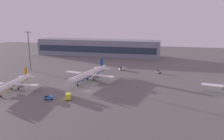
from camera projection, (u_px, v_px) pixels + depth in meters
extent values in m
plane|color=#605E5B|center=(88.00, 91.00, 124.48)|extent=(416.00, 416.00, 0.00)
cube|color=gray|center=(98.00, 49.00, 238.67)|extent=(125.64, 22.00, 14.00)
cube|color=#263347|center=(95.00, 49.00, 227.91)|extent=(120.61, 0.40, 6.16)
cube|color=gray|center=(98.00, 41.00, 236.83)|extent=(125.64, 19.80, 2.40)
cylinder|color=silver|center=(12.00, 84.00, 124.08)|extent=(6.66, 32.55, 3.42)
cone|color=silver|center=(28.00, 76.00, 140.91)|extent=(3.31, 2.81, 3.08)
cube|color=silver|center=(13.00, 84.00, 124.99)|extent=(28.99, 6.47, 0.31)
cube|color=silver|center=(27.00, 77.00, 139.22)|extent=(10.06, 3.14, 0.31)
cube|color=orange|center=(26.00, 72.00, 138.35)|extent=(0.56, 2.89, 5.84)
cylinder|color=slate|center=(22.00, 86.00, 124.45)|extent=(2.29, 3.42, 1.98)
cylinder|color=slate|center=(5.00, 85.00, 125.80)|extent=(2.29, 3.42, 1.98)
cube|color=orange|center=(12.00, 86.00, 124.29)|extent=(6.05, 29.94, 0.32)
cylinder|color=#333338|center=(1.00, 93.00, 114.44)|extent=(0.25, 0.25, 3.19)
cylinder|color=black|center=(1.00, 96.00, 114.80)|extent=(0.46, 1.02, 0.99)
cylinder|color=#333338|center=(18.00, 86.00, 126.34)|extent=(0.25, 0.25, 3.19)
cylinder|color=black|center=(18.00, 89.00, 126.69)|extent=(0.46, 1.02, 0.99)
cylinder|color=#333338|center=(11.00, 86.00, 126.88)|extent=(0.25, 0.25, 3.19)
cylinder|color=black|center=(12.00, 89.00, 127.23)|extent=(0.46, 1.02, 0.99)
cylinder|color=slate|center=(224.00, 88.00, 119.38)|extent=(2.80, 4.06, 2.31)
cylinder|color=silver|center=(88.00, 74.00, 143.41)|extent=(11.37, 37.94, 4.00)
cone|color=silver|center=(69.00, 82.00, 125.58)|extent=(4.22, 3.22, 3.80)
cone|color=silver|center=(103.00, 68.00, 161.43)|extent=(4.11, 3.60, 3.60)
cube|color=silver|center=(89.00, 74.00, 144.39)|extent=(33.86, 10.75, 0.37)
cube|color=silver|center=(102.00, 68.00, 159.62)|extent=(11.85, 4.75, 0.37)
cube|color=#19479E|center=(102.00, 64.00, 158.62)|extent=(0.97, 3.36, 6.84)
cylinder|color=slate|center=(97.00, 76.00, 142.15)|extent=(3.02, 4.17, 2.32)
cylinder|color=slate|center=(81.00, 74.00, 146.95)|extent=(3.02, 4.17, 2.32)
cube|color=#19479E|center=(88.00, 76.00, 143.66)|extent=(10.38, 34.89, 0.38)
cylinder|color=#333338|center=(78.00, 82.00, 133.13)|extent=(0.29, 0.29, 3.74)
cylinder|color=black|center=(78.00, 85.00, 133.55)|extent=(0.64, 1.22, 1.16)
cylinder|color=#333338|center=(94.00, 77.00, 145.19)|extent=(0.29, 0.29, 3.74)
cylinder|color=black|center=(94.00, 79.00, 145.61)|extent=(0.64, 1.22, 1.16)
cylinder|color=#333338|center=(87.00, 76.00, 147.11)|extent=(0.29, 0.29, 3.74)
cylinder|color=black|center=(87.00, 79.00, 147.53)|extent=(0.64, 1.22, 1.16)
cube|color=yellow|center=(69.00, 96.00, 113.78)|extent=(3.23, 3.43, 1.20)
cube|color=#1E232D|center=(68.00, 94.00, 113.57)|extent=(2.94, 3.06, 0.70)
cube|color=yellow|center=(68.00, 96.00, 111.24)|extent=(3.45, 4.19, 2.60)
cylinder|color=black|center=(66.00, 97.00, 114.16)|extent=(0.61, 0.95, 0.90)
cylinder|color=black|center=(71.00, 97.00, 114.42)|extent=(0.61, 0.95, 0.90)
cylinder|color=black|center=(66.00, 99.00, 110.76)|extent=(0.61, 0.95, 0.90)
cylinder|color=black|center=(70.00, 99.00, 111.02)|extent=(0.61, 0.95, 0.90)
cube|color=white|center=(158.00, 72.00, 163.65)|extent=(2.37, 2.40, 0.90)
cube|color=#1E232D|center=(158.00, 71.00, 163.47)|extent=(2.13, 2.17, 0.70)
cylinder|color=black|center=(157.00, 73.00, 163.47)|extent=(0.89, 0.79, 0.90)
cylinder|color=black|center=(158.00, 72.00, 164.37)|extent=(0.89, 0.79, 0.90)
cylinder|color=black|center=(159.00, 73.00, 161.90)|extent=(0.89, 0.79, 0.90)
cylinder|color=black|center=(160.00, 73.00, 162.80)|extent=(0.89, 0.79, 0.90)
cube|color=#3372BF|center=(47.00, 98.00, 111.22)|extent=(2.63, 2.57, 1.10)
cube|color=#1E232D|center=(47.00, 96.00, 111.02)|extent=(2.34, 2.33, 0.70)
cube|color=#3372BF|center=(51.00, 97.00, 111.34)|extent=(2.89, 2.59, 1.40)
cylinder|color=black|center=(46.00, 100.00, 110.49)|extent=(0.95, 0.57, 0.90)
cylinder|color=black|center=(47.00, 98.00, 112.15)|extent=(0.95, 0.57, 0.90)
cylinder|color=black|center=(52.00, 99.00, 110.71)|extent=(0.95, 0.57, 0.90)
cylinder|color=black|center=(52.00, 98.00, 112.36)|extent=(0.95, 0.57, 0.90)
cube|color=white|center=(121.00, 69.00, 172.89)|extent=(2.81, 2.77, 1.10)
cube|color=#1E232D|center=(121.00, 68.00, 172.69)|extent=(2.51, 2.51, 0.70)
cube|color=white|center=(123.00, 69.00, 173.35)|extent=(3.03, 2.85, 1.40)
cylinder|color=black|center=(121.00, 70.00, 172.14)|extent=(0.93, 0.70, 0.90)
cylinder|color=black|center=(120.00, 69.00, 173.73)|extent=(0.93, 0.70, 0.90)
cylinder|color=black|center=(124.00, 70.00, 172.84)|extent=(0.93, 0.70, 0.90)
cylinder|color=black|center=(123.00, 69.00, 174.43)|extent=(0.93, 0.70, 0.90)
cylinder|color=slate|center=(29.00, 51.00, 169.83)|extent=(0.70, 0.70, 28.86)
cube|color=slate|center=(28.00, 32.00, 166.73)|extent=(4.80, 0.40, 0.40)
sphere|color=#F9EAB2|center=(26.00, 32.00, 167.15)|extent=(0.90, 0.90, 0.90)
sphere|color=#F9EAB2|center=(30.00, 32.00, 166.31)|extent=(0.90, 0.90, 0.90)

